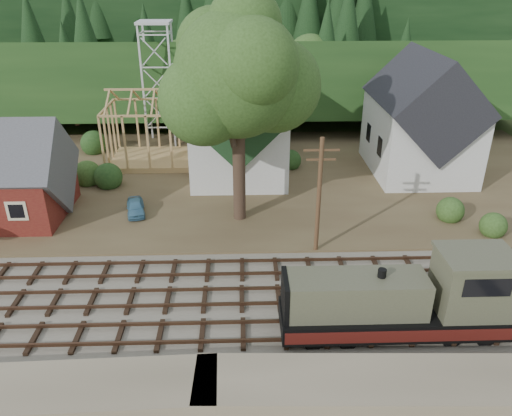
{
  "coord_description": "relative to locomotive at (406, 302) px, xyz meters",
  "views": [
    {
      "loc": [
        2.13,
        -23.08,
        17.15
      ],
      "look_at": [
        3.08,
        6.0,
        3.0
      ],
      "focal_mm": 35.0,
      "sensor_mm": 36.0,
      "label": 1
    }
  ],
  "objects": [
    {
      "name": "ground",
      "position": [
        -10.29,
        3.0,
        -2.05
      ],
      "size": [
        140.0,
        140.0,
        0.0
      ],
      "primitive_type": "plane",
      "color": "#384C1E",
      "rests_on": "ground"
    },
    {
      "name": "railroad_bed",
      "position": [
        -10.29,
        3.0,
        -1.97
      ],
      "size": [
        64.0,
        11.0,
        0.16
      ],
      "primitive_type": "cube",
      "color": "#726B5B",
      "rests_on": "ground"
    },
    {
      "name": "village_flat",
      "position": [
        -10.29,
        21.0,
        -1.9
      ],
      "size": [
        64.0,
        26.0,
        0.3
      ],
      "primitive_type": "cube",
      "color": "brown",
      "rests_on": "ground"
    },
    {
      "name": "hillside",
      "position": [
        -10.29,
        45.0,
        -2.05
      ],
      "size": [
        70.0,
        28.96,
        12.74
      ],
      "primitive_type": "cube",
      "rotation": [
        -0.17,
        0.0,
        0.0
      ],
      "color": "#1E3F19",
      "rests_on": "ground"
    },
    {
      "name": "ridge",
      "position": [
        -10.29,
        61.0,
        -2.05
      ],
      "size": [
        80.0,
        20.0,
        12.0
      ],
      "primitive_type": "cube",
      "color": "black",
      "rests_on": "ground"
    },
    {
      "name": "church",
      "position": [
        -8.29,
        22.68,
        3.13
      ],
      "size": [
        8.4,
        15.17,
        13.0
      ],
      "color": "silver",
      "rests_on": "village_flat"
    },
    {
      "name": "farmhouse",
      "position": [
        7.71,
        22.0,
        2.82
      ],
      "size": [
        8.4,
        10.8,
        10.6
      ],
      "color": "silver",
      "rests_on": "village_flat"
    },
    {
      "name": "timber_frame",
      "position": [
        -16.29,
        25.0,
        1.22
      ],
      "size": [
        8.2,
        6.2,
        6.99
      ],
      "color": "tan",
      "rests_on": "village_flat"
    },
    {
      "name": "lattice_tower",
      "position": [
        -16.29,
        31.0,
        7.98
      ],
      "size": [
        3.2,
        3.2,
        12.12
      ],
      "color": "silver",
      "rests_on": "village_flat"
    },
    {
      "name": "big_tree",
      "position": [
        -8.12,
        13.08,
        8.17
      ],
      "size": [
        10.9,
        8.4,
        14.7
      ],
      "color": "#38281E",
      "rests_on": "village_flat"
    },
    {
      "name": "telegraph_pole_near",
      "position": [
        -3.29,
        8.2,
        2.2
      ],
      "size": [
        2.2,
        0.28,
        8.0
      ],
      "color": "#4C331E",
      "rests_on": "ground"
    },
    {
      "name": "locomotive",
      "position": [
        0.0,
        0.0,
        0.0
      ],
      "size": [
        11.44,
        2.86,
        4.59
      ],
      "color": "black",
      "rests_on": "railroad_bed"
    },
    {
      "name": "car_blue",
      "position": [
        -16.12,
        13.92,
        -1.21
      ],
      "size": [
        1.93,
        3.36,
        1.08
      ],
      "primitive_type": "imported",
      "rotation": [
        0.0,
        0.0,
        0.22
      ],
      "color": "teal",
      "rests_on": "village_flat"
    },
    {
      "name": "car_red",
      "position": [
        8.48,
        19.04,
        -1.2
      ],
      "size": [
        4.13,
        2.31,
        1.09
      ],
      "primitive_type": "imported",
      "rotation": [
        0.0,
        0.0,
        1.44
      ],
      "color": "red",
      "rests_on": "village_flat"
    }
  ]
}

